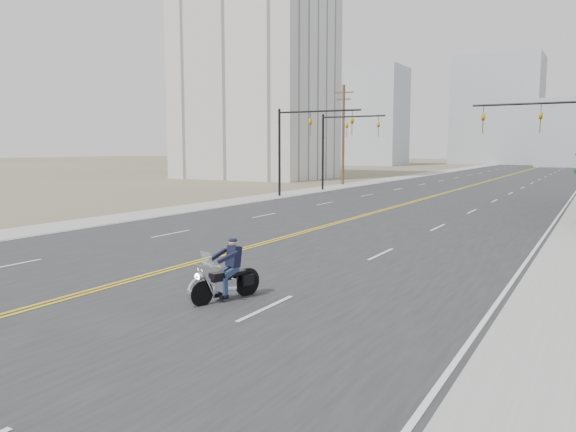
# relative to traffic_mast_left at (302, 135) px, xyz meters

# --- Properties ---
(road) EXTENTS (20.00, 200.00, 0.01)m
(road) POSITION_rel_traffic_mast_left_xyz_m (8.98, 38.00, -4.93)
(road) COLOR #303033
(road) RESTS_ON ground
(sidewalk_left) EXTENTS (3.00, 200.00, 0.01)m
(sidewalk_left) POSITION_rel_traffic_mast_left_xyz_m (-2.52, 38.00, -4.93)
(sidewalk_left) COLOR #A5A5A0
(sidewalk_left) RESTS_ON ground
(traffic_mast_left) EXTENTS (7.10, 0.26, 7.00)m
(traffic_mast_left) POSITION_rel_traffic_mast_left_xyz_m (0.00, 0.00, 0.00)
(traffic_mast_left) COLOR black
(traffic_mast_left) RESTS_ON ground
(traffic_mast_right) EXTENTS (7.10, 0.26, 7.00)m
(traffic_mast_right) POSITION_rel_traffic_mast_left_xyz_m (17.95, 0.00, 0.00)
(traffic_mast_right) COLOR black
(traffic_mast_right) RESTS_ON ground
(traffic_mast_far) EXTENTS (6.10, 0.26, 7.00)m
(traffic_mast_far) POSITION_rel_traffic_mast_left_xyz_m (-0.33, 8.00, -0.06)
(traffic_mast_far) COLOR black
(traffic_mast_far) RESTS_ON ground
(utility_pole_left) EXTENTS (2.20, 0.30, 10.50)m
(utility_pole_left) POSITION_rel_traffic_mast_left_xyz_m (-3.52, 16.00, 0.54)
(utility_pole_left) COLOR brown
(utility_pole_left) RESTS_ON ground
(apartment_block) EXTENTS (18.00, 14.00, 30.00)m
(apartment_block) POSITION_rel_traffic_mast_left_xyz_m (-19.02, 23.00, 10.06)
(apartment_block) COLOR silver
(apartment_block) RESTS_ON ground
(haze_bldg_a) EXTENTS (14.00, 12.00, 22.00)m
(haze_bldg_a) POSITION_rel_traffic_mast_left_xyz_m (-26.02, 83.00, 6.06)
(haze_bldg_a) COLOR #B7BCC6
(haze_bldg_a) RESTS_ON ground
(haze_bldg_d) EXTENTS (20.00, 15.00, 26.00)m
(haze_bldg_d) POSITION_rel_traffic_mast_left_xyz_m (-3.02, 108.00, 8.06)
(haze_bldg_d) COLOR #ADB2B7
(haze_bldg_d) RESTS_ON ground
(haze_bldg_f) EXTENTS (12.00, 12.00, 16.00)m
(haze_bldg_f) POSITION_rel_traffic_mast_left_xyz_m (-41.02, 98.00, 3.06)
(haze_bldg_f) COLOR #ADB2B7
(haze_bldg_f) RESTS_ON ground
(motorcyclist) EXTENTS (1.45, 2.22, 1.60)m
(motorcyclist) POSITION_rel_traffic_mast_left_xyz_m (12.66, -27.88, -4.14)
(motorcyclist) COLOR black
(motorcyclist) RESTS_ON ground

